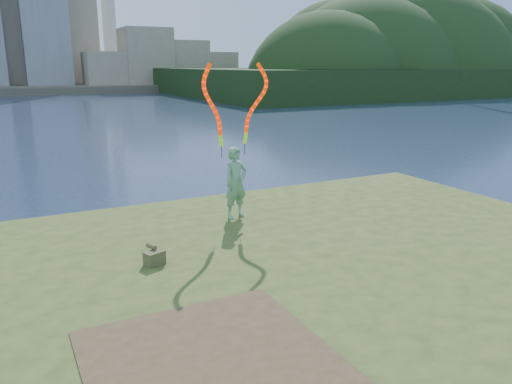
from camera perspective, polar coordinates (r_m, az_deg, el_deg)
ground at (r=10.84m, az=-0.74°, el=-10.86°), size 320.00×320.00×0.00m
grassy_knoll at (r=8.91m, az=6.02°, el=-14.45°), size 20.00×18.00×0.80m
dirt_patch at (r=7.10m, az=-5.47°, el=-18.18°), size 3.20×3.00×0.02m
far_shore at (r=103.96m, az=-25.12°, el=10.84°), size 320.00×40.00×1.20m
wooded_hill at (r=93.97m, az=16.15°, el=11.11°), size 78.00×50.00×63.00m
woman_with_ribbons at (r=12.56m, az=-2.39°, el=3.21°), size 2.08×0.67×4.18m
canvas_bag at (r=10.08m, az=-11.56°, el=-7.30°), size 0.44×0.50×0.36m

